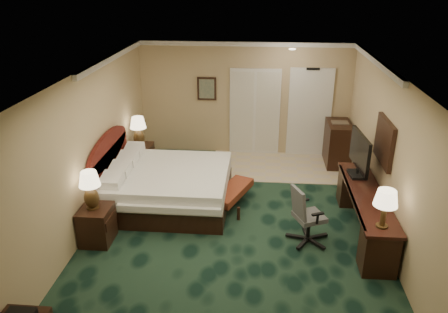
# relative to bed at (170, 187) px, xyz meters

# --- Properties ---
(floor) EXTENTS (5.00, 7.50, 0.00)m
(floor) POSITION_rel_bed_xyz_m (1.29, -0.97, -0.35)
(floor) COLOR black
(floor) RESTS_ON ground
(ceiling) EXTENTS (5.00, 7.50, 0.00)m
(ceiling) POSITION_rel_bed_xyz_m (1.29, -0.97, 2.35)
(ceiling) COLOR silver
(ceiling) RESTS_ON wall_back
(wall_back) EXTENTS (5.00, 0.00, 2.70)m
(wall_back) POSITION_rel_bed_xyz_m (1.29, 2.78, 1.00)
(wall_back) COLOR tan
(wall_back) RESTS_ON ground
(wall_left) EXTENTS (0.00, 7.50, 2.70)m
(wall_left) POSITION_rel_bed_xyz_m (-1.21, -0.97, 1.00)
(wall_left) COLOR tan
(wall_left) RESTS_ON ground
(wall_right) EXTENTS (0.00, 7.50, 2.70)m
(wall_right) POSITION_rel_bed_xyz_m (3.79, -0.97, 1.00)
(wall_right) COLOR tan
(wall_right) RESTS_ON ground
(crown_molding) EXTENTS (5.00, 7.50, 0.10)m
(crown_molding) POSITION_rel_bed_xyz_m (1.29, -0.97, 2.30)
(crown_molding) COLOR silver
(crown_molding) RESTS_ON wall_back
(tile_patch) EXTENTS (3.20, 1.70, 0.01)m
(tile_patch) POSITION_rel_bed_xyz_m (2.19, 1.93, -0.35)
(tile_patch) COLOR beige
(tile_patch) RESTS_ON ground
(headboard) EXTENTS (0.12, 2.00, 1.40)m
(headboard) POSITION_rel_bed_xyz_m (-1.15, 0.03, 0.35)
(headboard) COLOR #46120F
(headboard) RESTS_ON ground
(entry_door) EXTENTS (1.02, 0.06, 2.18)m
(entry_door) POSITION_rel_bed_xyz_m (2.84, 2.75, 0.70)
(entry_door) COLOR silver
(entry_door) RESTS_ON ground
(closet_doors) EXTENTS (1.20, 0.06, 2.10)m
(closet_doors) POSITION_rel_bed_xyz_m (1.54, 2.74, 0.70)
(closet_doors) COLOR beige
(closet_doors) RESTS_ON ground
(wall_art) EXTENTS (0.45, 0.06, 0.55)m
(wall_art) POSITION_rel_bed_xyz_m (0.39, 2.74, 1.25)
(wall_art) COLOR #4A6159
(wall_art) RESTS_ON wall_back
(wall_mirror) EXTENTS (0.05, 0.95, 0.75)m
(wall_mirror) POSITION_rel_bed_xyz_m (3.75, -0.37, 1.20)
(wall_mirror) COLOR white
(wall_mirror) RESTS_ON wall_right
(bed) EXTENTS (2.22, 2.06, 0.70)m
(bed) POSITION_rel_bed_xyz_m (0.00, 0.00, 0.00)
(bed) COLOR white
(bed) RESTS_ON ground
(nightstand_near) EXTENTS (0.49, 0.57, 0.62)m
(nightstand_near) POSITION_rel_bed_xyz_m (-0.94, -1.37, -0.04)
(nightstand_near) COLOR black
(nightstand_near) RESTS_ON ground
(nightstand_far) EXTENTS (0.49, 0.56, 0.62)m
(nightstand_far) POSITION_rel_bed_xyz_m (-0.94, 1.43, -0.04)
(nightstand_far) COLOR black
(nightstand_far) RESTS_ON ground
(lamp_near) EXTENTS (0.43, 0.43, 0.65)m
(lamp_near) POSITION_rel_bed_xyz_m (-0.98, -1.35, 0.59)
(lamp_near) COLOR black
(lamp_near) RESTS_ON nightstand_near
(lamp_far) EXTENTS (0.35, 0.35, 0.66)m
(lamp_far) POSITION_rel_bed_xyz_m (-0.96, 1.43, 0.59)
(lamp_far) COLOR black
(lamp_far) RESTS_ON nightstand_far
(bed_bench) EXTENTS (0.79, 1.22, 0.39)m
(bed_bench) POSITION_rel_bed_xyz_m (1.20, -0.01, -0.16)
(bed_bench) COLOR #652C12
(bed_bench) RESTS_ON ground
(desk) EXTENTS (0.56, 2.59, 0.75)m
(desk) POSITION_rel_bed_xyz_m (3.49, -0.72, 0.02)
(desk) COLOR black
(desk) RESTS_ON ground
(tv) EXTENTS (0.17, 1.02, 0.79)m
(tv) POSITION_rel_bed_xyz_m (3.46, -0.01, 0.79)
(tv) COLOR black
(tv) RESTS_ON desk
(desk_lamp) EXTENTS (0.38, 0.38, 0.60)m
(desk_lamp) POSITION_rel_bed_xyz_m (3.49, -1.74, 0.69)
(desk_lamp) COLOR black
(desk_lamp) RESTS_ON desk
(desk_chair) EXTENTS (0.76, 0.74, 1.01)m
(desk_chair) POSITION_rel_bed_xyz_m (2.54, -1.06, 0.15)
(desk_chair) COLOR #4A4A4A
(desk_chair) RESTS_ON ground
(minibar) EXTENTS (0.52, 0.94, 1.00)m
(minibar) POSITION_rel_bed_xyz_m (3.48, 2.23, 0.15)
(minibar) COLOR black
(minibar) RESTS_ON ground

